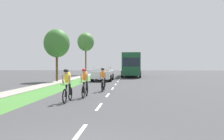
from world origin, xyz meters
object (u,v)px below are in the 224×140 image
object	(u,v)px
bus_dark_green	(131,64)
suv_red	(130,69)
cyclist_lead	(67,85)
sedan_silver	(130,69)
street_tree_far	(86,42)
pickup_white	(103,74)
cyclist_distant	(103,79)
cyclist_trailing	(85,83)
street_tree_near	(57,43)

from	to	relation	value
bus_dark_green	suv_red	size ratio (longest dim) A/B	2.47
cyclist_lead	sedan_silver	world-z (taller)	cyclist_lead
cyclist_lead	street_tree_far	size ratio (longest dim) A/B	0.22
pickup_white	bus_dark_green	distance (m)	11.22
bus_dark_green	street_tree_far	distance (m)	10.82
bus_dark_green	suv_red	world-z (taller)	bus_dark_green
cyclist_distant	street_tree_far	size ratio (longest dim) A/B	0.22
cyclist_lead	suv_red	xyz separation A→B (m)	(3.08, 44.20, 0.14)
cyclist_trailing	pickup_white	world-z (taller)	pickup_white
cyclist_trailing	street_tree_near	world-z (taller)	street_tree_near
pickup_white	sedan_silver	xyz separation A→B (m)	(3.07, 40.44, -0.06)
street_tree_near	cyclist_trailing	bearing A→B (deg)	-66.64
pickup_white	cyclist_lead	bearing A→B (deg)	-89.71
suv_red	street_tree_near	size ratio (longest dim) A/B	0.83
cyclist_distant	suv_red	distance (m)	39.33
cyclist_trailing	bus_dark_green	bearing A→B (deg)	83.96
pickup_white	bus_dark_green	bearing A→B (deg)	73.31
sedan_silver	street_tree_near	xyz separation A→B (m)	(-7.90, -41.84, 3.35)
bus_dark_green	suv_red	bearing A→B (deg)	90.16
cyclist_lead	cyclist_distant	xyz separation A→B (m)	(1.17, 4.92, 0.00)
cyclist_trailing	suv_red	xyz separation A→B (m)	(2.56, 42.46, 0.14)
bus_dark_green	street_tree_near	xyz separation A→B (m)	(-8.03, -12.10, 2.14)
cyclist_lead	cyclist_distant	world-z (taller)	same
bus_dark_green	cyclist_trailing	bearing A→B (deg)	-96.04
suv_red	sedan_silver	size ratio (longest dim) A/B	1.09
pickup_white	cyclist_distant	bearing A→B (deg)	-83.40
cyclist_lead	cyclist_trailing	size ratio (longest dim) A/B	1.00
suv_red	cyclist_distant	bearing A→B (deg)	-92.78
suv_red	street_tree_far	size ratio (longest dim) A/B	0.61
cyclist_trailing	cyclist_lead	bearing A→B (deg)	-106.55
bus_dark_green	sedan_silver	world-z (taller)	bus_dark_green
cyclist_trailing	cyclist_distant	size ratio (longest dim) A/B	1.00
street_tree_near	bus_dark_green	bearing A→B (deg)	56.42
cyclist_trailing	street_tree_far	xyz separation A→B (m)	(-5.57, 30.50, 5.16)
sedan_silver	cyclist_lead	bearing A→B (deg)	-93.05
street_tree_near	street_tree_far	xyz separation A→B (m)	(-0.14, 17.95, 1.85)
sedan_silver	street_tree_far	size ratio (longest dim) A/B	0.56
cyclist_distant	pickup_white	world-z (taller)	pickup_white
cyclist_distant	street_tree_far	world-z (taller)	street_tree_far
suv_red	street_tree_far	xyz separation A→B (m)	(-8.13, -11.96, 5.02)
cyclist_trailing	street_tree_far	distance (m)	31.43
cyclist_distant	sedan_silver	bearing A→B (deg)	87.96
bus_dark_green	street_tree_near	distance (m)	14.68
cyclist_lead	street_tree_near	xyz separation A→B (m)	(-4.91, 14.30, 3.30)
cyclist_lead	street_tree_near	world-z (taller)	street_tree_near
cyclist_distant	cyclist_trailing	bearing A→B (deg)	-101.55
pickup_white	sedan_silver	size ratio (longest dim) A/B	1.19
bus_dark_green	sedan_silver	distance (m)	29.77
cyclist_lead	suv_red	distance (m)	44.31
cyclist_distant	street_tree_far	bearing A→B (deg)	102.82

